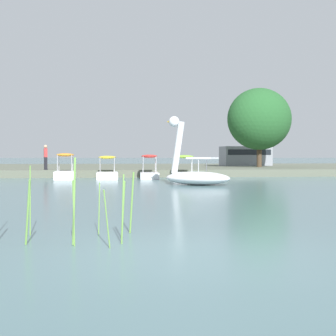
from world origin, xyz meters
TOP-DOWN VIEW (x-y plane):
  - ground_plane at (0.00, 0.00)m, footprint 653.83×653.83m
  - shore_bank_far at (0.00, 33.94)m, footprint 147.05×23.18m
  - swan_boat at (2.64, 14.84)m, footprint 3.69×3.13m
  - pedal_boat_lime at (2.96, 20.98)m, footprint 1.59×2.42m
  - pedal_boat_red at (0.74, 20.74)m, footprint 1.17×2.13m
  - pedal_boat_yellow at (-1.84, 20.85)m, footprint 1.34×2.41m
  - pedal_boat_orange at (-4.35, 20.66)m, footprint 1.27×2.32m
  - tree_sapling_by_fence at (10.28, 28.82)m, footprint 7.03×6.59m
  - person_on_path at (-5.94, 23.22)m, footprint 0.26×0.24m
  - parked_van at (10.66, 34.24)m, footprint 4.87×2.49m
  - reed_clump_foreground at (-2.00, 1.10)m, footprint 2.70×1.35m

SIDE VIEW (x-z plane):
  - ground_plane at x=0.00m, z-range 0.00..0.00m
  - shore_bank_far at x=0.00m, z-range 0.00..0.49m
  - pedal_boat_lime at x=2.96m, z-range -0.31..1.16m
  - pedal_boat_yellow at x=-1.84m, z-range -0.27..1.15m
  - pedal_boat_orange at x=-4.35m, z-range -0.34..1.24m
  - pedal_boat_red at x=0.74m, z-range -0.29..1.20m
  - swan_boat at x=2.64m, z-range -1.13..2.25m
  - reed_clump_foreground at x=-2.00m, z-range -0.15..1.29m
  - person_on_path at x=-5.94m, z-range 0.56..2.21m
  - parked_van at x=10.66m, z-range 0.57..2.38m
  - tree_sapling_by_fence at x=10.28m, z-range 1.19..7.66m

